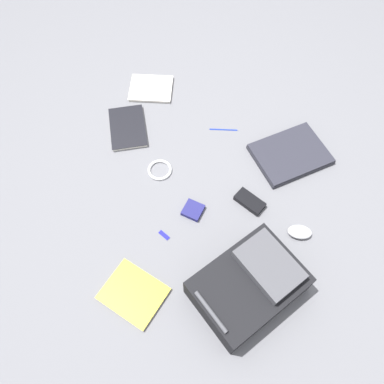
{
  "coord_description": "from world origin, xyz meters",
  "views": [
    {
      "loc": [
        -0.82,
        -0.33,
        1.57
      ],
      "look_at": [
        -0.01,
        -0.0,
        0.02
      ],
      "focal_mm": 35.41,
      "sensor_mm": 36.0,
      "label": 1
    }
  ],
  "objects_px": {
    "power_brick": "(250,202)",
    "usb_stick": "(164,235)",
    "computer_mouse": "(300,232)",
    "backpack": "(250,284)",
    "book_red": "(128,128)",
    "book_comic": "(151,89)",
    "pen_black": "(223,129)",
    "earbud_pouch": "(193,210)",
    "book_blue": "(133,294)",
    "laptop": "(290,154)",
    "cable_coil": "(160,170)"
  },
  "relations": [
    {
      "from": "book_comic",
      "to": "power_brick",
      "type": "bearing_deg",
      "value": -123.35
    },
    {
      "from": "book_blue",
      "to": "laptop",
      "type": "bearing_deg",
      "value": -24.7
    },
    {
      "from": "earbud_pouch",
      "to": "book_red",
      "type": "bearing_deg",
      "value": 57.12
    },
    {
      "from": "pen_black",
      "to": "usb_stick",
      "type": "height_order",
      "value": "same"
    },
    {
      "from": "earbud_pouch",
      "to": "backpack",
      "type": "bearing_deg",
      "value": -126.15
    },
    {
      "from": "book_comic",
      "to": "book_red",
      "type": "distance_m",
      "value": 0.3
    },
    {
      "from": "laptop",
      "to": "book_blue",
      "type": "relative_size",
      "value": 1.6
    },
    {
      "from": "usb_stick",
      "to": "book_red",
      "type": "bearing_deg",
      "value": 41.27
    },
    {
      "from": "power_brick",
      "to": "usb_stick",
      "type": "xyz_separation_m",
      "value": [
        -0.3,
        0.3,
        -0.01
      ]
    },
    {
      "from": "power_brick",
      "to": "computer_mouse",
      "type": "bearing_deg",
      "value": -104.61
    },
    {
      "from": "laptop",
      "to": "book_comic",
      "type": "distance_m",
      "value": 0.85
    },
    {
      "from": "book_red",
      "to": "book_blue",
      "type": "bearing_deg",
      "value": -151.8
    },
    {
      "from": "cable_coil",
      "to": "usb_stick",
      "type": "distance_m",
      "value": 0.34
    },
    {
      "from": "book_blue",
      "to": "earbud_pouch",
      "type": "distance_m",
      "value": 0.45
    },
    {
      "from": "laptop",
      "to": "power_brick",
      "type": "xyz_separation_m",
      "value": [
        -0.33,
        0.11,
        -0.0
      ]
    },
    {
      "from": "laptop",
      "to": "pen_black",
      "type": "distance_m",
      "value": 0.37
    },
    {
      "from": "book_red",
      "to": "power_brick",
      "type": "relative_size",
      "value": 2.34
    },
    {
      "from": "power_brick",
      "to": "laptop",
      "type": "bearing_deg",
      "value": -17.98
    },
    {
      "from": "book_blue",
      "to": "cable_coil",
      "type": "height_order",
      "value": "book_blue"
    },
    {
      "from": "book_comic",
      "to": "pen_black",
      "type": "height_order",
      "value": "book_comic"
    },
    {
      "from": "book_blue",
      "to": "book_red",
      "type": "distance_m",
      "value": 0.87
    },
    {
      "from": "earbud_pouch",
      "to": "usb_stick",
      "type": "bearing_deg",
      "value": 154.8
    },
    {
      "from": "book_comic",
      "to": "book_blue",
      "type": "distance_m",
      "value": 1.14
    },
    {
      "from": "book_blue",
      "to": "usb_stick",
      "type": "xyz_separation_m",
      "value": [
        0.29,
        -0.01,
        -0.0
      ]
    },
    {
      "from": "cable_coil",
      "to": "pen_black",
      "type": "xyz_separation_m",
      "value": [
        0.36,
        -0.2,
        -0.0
      ]
    },
    {
      "from": "backpack",
      "to": "book_red",
      "type": "relative_size",
      "value": 1.57
    },
    {
      "from": "backpack",
      "to": "computer_mouse",
      "type": "relative_size",
      "value": 4.84
    },
    {
      "from": "book_comic",
      "to": "computer_mouse",
      "type": "height_order",
      "value": "computer_mouse"
    },
    {
      "from": "book_red",
      "to": "cable_coil",
      "type": "distance_m",
      "value": 0.32
    },
    {
      "from": "book_comic",
      "to": "power_brick",
      "type": "height_order",
      "value": "power_brick"
    },
    {
      "from": "laptop",
      "to": "cable_coil",
      "type": "xyz_separation_m",
      "value": [
        -0.32,
        0.57,
        -0.01
      ]
    },
    {
      "from": "book_blue",
      "to": "computer_mouse",
      "type": "xyz_separation_m",
      "value": [
        0.52,
        -0.57,
        0.01
      ]
    },
    {
      "from": "cable_coil",
      "to": "backpack",
      "type": "bearing_deg",
      "value": -124.51
    },
    {
      "from": "computer_mouse",
      "to": "laptop",
      "type": "bearing_deg",
      "value": 5.86
    },
    {
      "from": "backpack",
      "to": "cable_coil",
      "type": "distance_m",
      "value": 0.71
    },
    {
      "from": "laptop",
      "to": "book_blue",
      "type": "xyz_separation_m",
      "value": [
        -0.92,
        0.42,
        -0.01
      ]
    },
    {
      "from": "computer_mouse",
      "to": "power_brick",
      "type": "bearing_deg",
      "value": 61.13
    },
    {
      "from": "book_blue",
      "to": "book_red",
      "type": "bearing_deg",
      "value": 28.2
    },
    {
      "from": "book_comic",
      "to": "book_red",
      "type": "height_order",
      "value": "book_red"
    },
    {
      "from": "backpack",
      "to": "usb_stick",
      "type": "height_order",
      "value": "backpack"
    },
    {
      "from": "book_red",
      "to": "usb_stick",
      "type": "xyz_separation_m",
      "value": [
        -0.48,
        -0.42,
        -0.01
      ]
    },
    {
      "from": "backpack",
      "to": "laptop",
      "type": "distance_m",
      "value": 0.72
    },
    {
      "from": "backpack",
      "to": "earbud_pouch",
      "type": "distance_m",
      "value": 0.43
    },
    {
      "from": "computer_mouse",
      "to": "usb_stick",
      "type": "relative_size",
      "value": 1.95
    },
    {
      "from": "book_comic",
      "to": "book_blue",
      "type": "xyz_separation_m",
      "value": [
        -1.07,
        -0.42,
        0.0
      ]
    },
    {
      "from": "usb_stick",
      "to": "book_comic",
      "type": "bearing_deg",
      "value": 28.69
    },
    {
      "from": "book_comic",
      "to": "pen_black",
      "type": "distance_m",
      "value": 0.49
    },
    {
      "from": "power_brick",
      "to": "earbud_pouch",
      "type": "height_order",
      "value": "power_brick"
    },
    {
      "from": "laptop",
      "to": "computer_mouse",
      "type": "relative_size",
      "value": 4.15
    },
    {
      "from": "book_red",
      "to": "earbud_pouch",
      "type": "bearing_deg",
      "value": -122.88
    }
  ]
}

